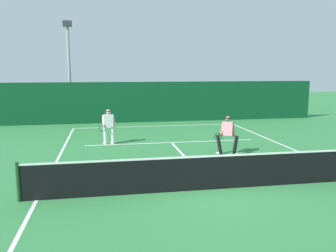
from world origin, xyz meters
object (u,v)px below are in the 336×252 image
object	(u,v)px
player_near	(227,134)
player_far	(109,125)
tennis_ball	(206,171)
light_pole	(69,59)

from	to	relation	value
player_near	player_far	xyz separation A→B (m)	(-4.62, 2.91, 0.02)
tennis_ball	light_pole	size ratio (longest dim) A/B	0.01
player_far	light_pole	size ratio (longest dim) A/B	0.25
player_near	tennis_ball	size ratio (longest dim) A/B	23.83
player_near	light_pole	bearing A→B (deg)	-29.57
player_near	light_pole	distance (m)	13.34
player_far	tennis_ball	xyz separation A→B (m)	(3.13, -5.07, -0.85)
player_near	tennis_ball	xyz separation A→B (m)	(-1.50, -2.16, -0.83)
player_near	light_pole	xyz separation A→B (m)	(-6.99, 10.91, 3.19)
tennis_ball	light_pole	distance (m)	14.74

